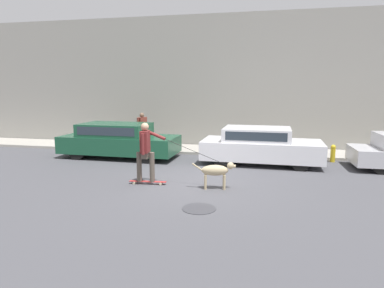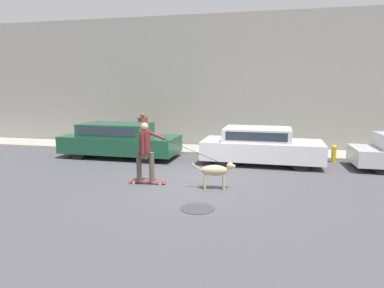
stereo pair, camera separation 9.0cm
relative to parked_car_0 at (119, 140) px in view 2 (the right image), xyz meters
The scene contains 10 objects.
ground_plane 4.67m from the parked_car_0, 37.87° to the right, with size 36.00×36.00×0.00m, color #47474C.
back_wall 5.35m from the parked_car_0, 41.04° to the left, with size 32.00×0.30×5.89m.
sidewalk_curb 4.23m from the parked_car_0, 29.30° to the left, with size 30.00×1.92×0.11m.
parked_car_0 is the anchor object (origin of this frame).
parked_car_1 5.44m from the parked_car_0, ahead, with size 4.23×1.92×1.30m.
dog 5.55m from the parked_car_0, 38.27° to the right, with size 1.16×0.41×0.73m.
skateboarder 4.16m from the parked_car_0, 55.27° to the right, with size 2.86×0.58×1.74m.
pedestrian_with_bag 1.67m from the parked_car_0, 77.14° to the left, with size 0.36×0.66×1.53m.
manhole_cover 6.61m from the parked_car_0, 50.28° to the right, with size 0.77×0.77×0.01m.
fire_hydrant 8.10m from the parked_car_0, ahead, with size 0.18×0.18×0.65m.
Camera 2 is at (2.06, -9.43, 2.69)m, focal length 32.00 mm.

